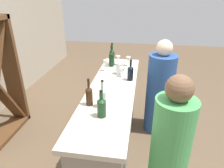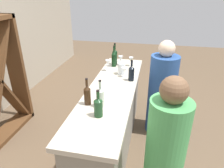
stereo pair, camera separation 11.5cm
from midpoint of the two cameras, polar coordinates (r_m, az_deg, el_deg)
ground_plane at (r=3.02m, az=1.14°, el=-17.14°), size 12.00×12.00×0.00m
bar_counter at (r=2.73m, az=1.23°, el=-9.80°), size 2.24×0.56×0.94m
wine_bottle_leftmost_olive_green at (r=1.91m, az=-2.23°, el=-6.29°), size 0.08×0.08×0.27m
wine_bottle_second_left_clear_pale at (r=2.05m, az=-1.67°, el=-3.61°), size 0.08×0.08×0.30m
wine_bottle_center_amber_brown at (r=2.11m, az=-5.34°, el=-2.99°), size 0.07×0.07×0.29m
wine_bottle_second_right_near_black at (r=2.66m, az=6.65°, el=3.10°), size 0.08×0.08×0.28m
wine_bottle_rightmost_dark_green at (r=3.14m, az=1.58°, el=7.09°), size 0.07×0.07×0.32m
wine_bottle_far_right_dark_green at (r=3.23m, az=1.80°, el=7.69°), size 0.08×0.08×0.34m
wine_glass_near_left at (r=3.19m, az=6.38°, el=6.75°), size 0.07×0.07×0.14m
wine_glass_near_center at (r=2.77m, az=4.61°, el=3.87°), size 0.08×0.08×0.14m
wine_glass_near_right at (r=3.21m, az=3.45°, el=7.10°), size 0.07×0.07×0.15m
wine_glass_far_left at (r=2.97m, az=-0.04°, el=5.82°), size 0.07×0.07×0.16m
water_pitcher at (r=2.87m, az=3.70°, el=4.29°), size 0.09×0.09×0.16m
person_left_guest at (r=1.96m, az=16.02°, el=-19.74°), size 0.44×0.44×1.47m
person_center_guest at (r=3.08m, az=14.71°, el=-2.51°), size 0.47×0.47×1.42m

